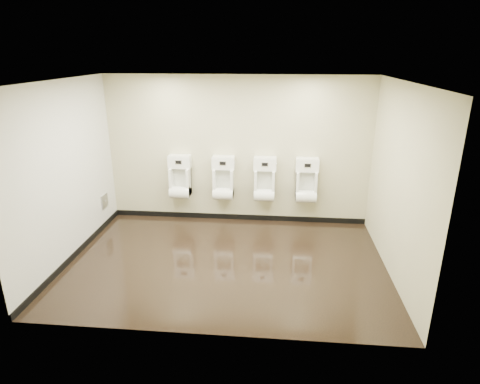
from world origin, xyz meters
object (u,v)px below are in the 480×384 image
object	(u,v)px
urinal_2	(265,182)
urinal_3	(306,184)
access_panel	(104,201)
urinal_1	(223,181)
urinal_0	(180,180)

from	to	relation	value
urinal_2	urinal_3	world-z (taller)	same
access_panel	urinal_2	xyz separation A→B (m)	(3.01, 0.40, 0.33)
access_panel	urinal_1	xyz separation A→B (m)	(2.23, 0.40, 0.33)
urinal_0	urinal_2	world-z (taller)	same
urinal_1	urinal_3	size ratio (longest dim) A/B	1.00
urinal_0	urinal_2	distance (m)	1.63
access_panel	urinal_2	distance (m)	3.06
urinal_3	access_panel	bearing A→B (deg)	-173.92
access_panel	urinal_1	distance (m)	2.29
urinal_0	urinal_3	distance (m)	2.42
urinal_2	urinal_3	xyz separation A→B (m)	(0.79, 0.00, 0.00)
urinal_3	urinal_1	bearing A→B (deg)	180.00
access_panel	urinal_2	size ratio (longest dim) A/B	0.31
urinal_0	urinal_2	size ratio (longest dim) A/B	1.00
access_panel	urinal_3	xyz separation A→B (m)	(3.80, 0.40, 0.33)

